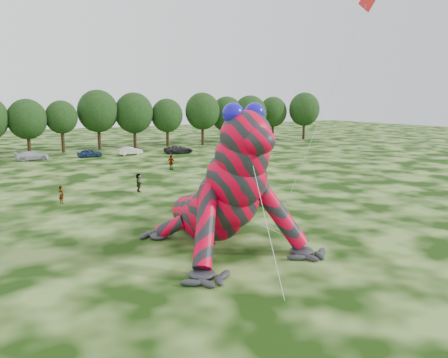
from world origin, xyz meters
TOP-DOWN VIEW (x-y plane):
  - ground at (0.00, 0.00)m, footprint 240.00×240.00m
  - inflatable_gecko at (1.49, 4.62)m, footprint 15.40×18.06m
  - flying_kite at (12.24, 2.77)m, footprint 4.50×4.46m
  - tree_8 at (-4.22, 56.99)m, footprint 6.14×5.53m
  - tree_9 at (1.06, 57.35)m, footprint 5.27×4.74m
  - tree_10 at (7.40, 58.58)m, footprint 7.09×6.38m
  - tree_11 at (13.79, 58.20)m, footprint 7.01×6.31m
  - tree_12 at (20.01, 57.74)m, footprint 5.99×5.39m
  - tree_13 at (27.13, 57.13)m, footprint 6.83×6.15m
  - tree_14 at (33.46, 58.72)m, footprint 6.82×6.14m
  - tree_15 at (38.47, 57.77)m, footprint 7.17×6.45m
  - tree_16 at (45.45, 59.37)m, footprint 6.26×5.63m
  - tree_17 at (51.95, 56.66)m, footprint 6.98×6.28m
  - car_3 at (-4.60, 49.55)m, footprint 4.76×2.06m
  - car_4 at (3.57, 48.96)m, footprint 3.72×1.62m
  - car_5 at (9.91, 48.87)m, footprint 4.05×1.67m
  - car_6 at (17.49, 46.65)m, footprint 4.90×2.44m
  - car_7 at (29.84, 47.02)m, footprint 4.51×2.10m
  - spectator_0 at (-5.25, 19.21)m, footprint 0.60×0.68m
  - spectator_3 at (10.01, 31.54)m, footprint 1.07×1.14m
  - spectator_5 at (2.14, 20.60)m, footprint 0.70×1.72m

SIDE VIEW (x-z plane):
  - ground at x=0.00m, z-range 0.00..0.00m
  - car_4 at x=3.57m, z-range 0.00..1.25m
  - car_7 at x=29.84m, z-range 0.00..1.27m
  - car_5 at x=9.91m, z-range 0.00..1.31m
  - car_6 at x=17.49m, z-range 0.00..1.33m
  - car_3 at x=-4.60m, z-range 0.00..1.37m
  - spectator_0 at x=-5.25m, z-range 0.00..1.56m
  - spectator_5 at x=2.14m, z-range 0.00..1.81m
  - spectator_3 at x=10.01m, z-range 0.00..1.89m
  - tree_9 at x=1.06m, z-range 0.00..8.68m
  - inflatable_gecko at x=1.49m, z-range 0.00..8.77m
  - tree_8 at x=-4.22m, z-range 0.00..8.94m
  - tree_12 at x=20.01m, z-range 0.00..8.97m
  - tree_16 at x=45.45m, z-range 0.00..9.37m
  - tree_14 at x=33.46m, z-range 0.00..9.40m
  - tree_15 at x=38.47m, z-range 0.00..9.63m
  - tree_11 at x=13.79m, z-range 0.00..10.07m
  - tree_13 at x=27.13m, z-range 0.00..10.13m
  - tree_17 at x=51.95m, z-range 0.00..10.30m
  - tree_10 at x=7.40m, z-range 0.00..10.50m
  - flying_kite at x=12.24m, z-range 6.02..22.39m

